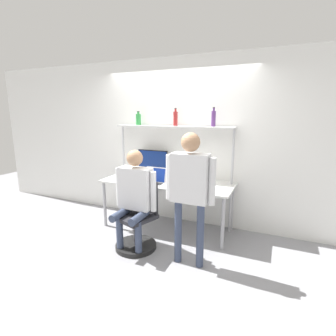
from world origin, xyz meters
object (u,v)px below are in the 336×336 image
person_standing (190,183)px  person_seated (134,192)px  cell_phone (171,186)px  office_chair (138,227)px  bottle_green (138,119)px  laptop (155,179)px  bottle_red (175,118)px  monitor (153,161)px  bottle_purple (213,118)px

person_standing → person_seated: bearing=175.3°
cell_phone → person_standing: bearing=-50.8°
office_chair → bottle_green: bottle_green is taller
laptop → office_chair: 0.79m
laptop → person_seated: (0.00, -0.61, -0.03)m
cell_phone → person_standing: 0.84m
person_standing → bottle_red: (-0.63, 1.09, 0.71)m
monitor → bottle_green: (-0.25, -0.01, 0.70)m
monitor → office_chair: monitor is taller
monitor → person_seated: (0.25, -1.03, -0.22)m
person_standing → bottle_green: (-1.30, 1.09, 0.69)m
person_standing → bottle_purple: (-0.02, 1.09, 0.71)m
person_standing → monitor: bearing=133.5°
person_seated → bottle_purple: bottle_purple is taller
cell_phone → office_chair: bearing=-118.4°
bottle_green → bottle_purple: bearing=0.0°
bottle_red → bottle_green: (-0.67, 0.00, -0.02)m
laptop → office_chair: bearing=-88.3°
laptop → person_seated: person_seated is taller
bottle_purple → office_chair: bearing=-127.6°
bottle_red → person_seated: bearing=-99.1°
person_seated → bottle_red: 1.40m
bottle_green → bottle_purple: size_ratio=0.80×
office_chair → bottle_purple: bearing=52.4°
laptop → bottle_purple: size_ratio=1.21×
bottle_red → bottle_green: bearing=180.0°
laptop → bottle_red: bearing=68.1°
person_seated → bottle_red: bottle_red is taller
monitor → laptop: bearing=-59.5°
bottle_red → bottle_purple: 0.61m
person_seated → bottle_purple: 1.59m
person_standing → bottle_red: size_ratio=5.93×
cell_phone → bottle_green: 1.32m
monitor → bottle_red: bearing=-1.0°
bottle_red → laptop: bearing=-111.9°
monitor → office_chair: bearing=-75.0°
office_chair → person_seated: (-0.01, -0.04, 0.52)m
cell_phone → bottle_red: size_ratio=0.55×
laptop → bottle_purple: bearing=28.2°
cell_phone → bottle_green: bottle_green is taller
person_standing → cell_phone: bearing=129.2°
laptop → person_seated: size_ratio=0.25×
person_standing → bottle_green: bearing=139.9°
laptop → person_standing: 1.06m
bottle_green → cell_phone: bearing=-31.0°
person_seated → bottle_purple: (0.77, 1.03, 0.94)m
person_seated → bottle_green: (-0.50, 1.03, 0.91)m
office_chair → person_seated: size_ratio=0.68×
bottle_purple → person_seated: bearing=-126.9°
person_seated → bottle_green: bottle_green is taller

